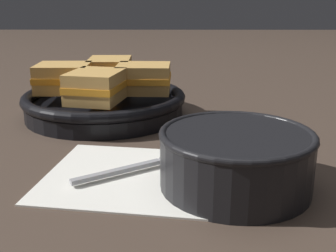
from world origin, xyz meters
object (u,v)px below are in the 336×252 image
at_px(skillet, 105,104).
at_px(soup_bowl, 236,156).
at_px(sandwich_far_right, 144,78).
at_px(spoon, 162,161).
at_px(sandwich_far_left, 96,86).
at_px(sandwich_near_right, 64,78).
at_px(sandwich_near_left, 110,71).

bearing_deg(skillet, soup_bowl, -56.95).
bearing_deg(sandwich_far_right, spoon, -81.22).
distance_m(sandwich_far_left, sandwich_far_right, 0.09).
relative_size(soup_bowl, sandwich_near_right, 1.82).
xyz_separation_m(sandwich_near_left, sandwich_far_left, (-0.00, -0.13, 0.00)).
distance_m(sandwich_near_left, sandwich_near_right, 0.09).
relative_size(soup_bowl, sandwich_far_left, 1.60).
distance_m(sandwich_near_left, sandwich_far_right, 0.09).
height_order(sandwich_near_left, sandwich_far_left, same).
height_order(sandwich_near_left, sandwich_near_right, same).
distance_m(skillet, sandwich_far_right, 0.08).
xyz_separation_m(soup_bowl, sandwich_far_right, (-0.11, 0.28, 0.03)).
height_order(soup_bowl, sandwich_far_left, sandwich_far_left).
height_order(spoon, skillet, skillet).
bearing_deg(sandwich_far_right, soup_bowl, -67.62).
bearing_deg(spoon, sandwich_near_left, 76.09).
distance_m(skillet, sandwich_near_left, 0.08).
height_order(soup_bowl, skillet, soup_bowl).
relative_size(sandwich_near_left, sandwich_far_right, 0.99).
xyz_separation_m(sandwich_near_right, sandwich_far_right, (0.13, -0.00, 0.00)).
bearing_deg(skillet, sandwich_far_right, -1.09).
bearing_deg(sandwich_near_left, soup_bowl, -62.49).
bearing_deg(skillet, sandwich_far_left, -91.09).
distance_m(sandwich_near_right, sandwich_far_left, 0.09).
xyz_separation_m(skillet, sandwich_far_right, (0.07, -0.00, 0.04)).
distance_m(soup_bowl, sandwich_far_right, 0.30).
xyz_separation_m(sandwich_near_left, sandwich_far_right, (0.07, -0.07, 0.00)).
relative_size(sandwich_far_left, sandwich_far_right, 1.13).
bearing_deg(sandwich_near_left, sandwich_far_right, -46.09).
bearing_deg(sandwich_far_left, sandwich_far_right, 43.91).
bearing_deg(skillet, sandwich_near_right, 178.91).
xyz_separation_m(sandwich_near_right, sandwich_far_left, (0.07, -0.07, 0.00)).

